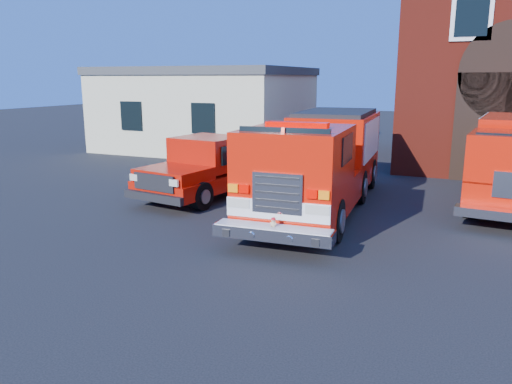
% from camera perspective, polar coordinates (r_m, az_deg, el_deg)
% --- Properties ---
extents(ground, '(100.00, 100.00, 0.00)m').
position_cam_1_polar(ground, '(12.60, 2.16, -4.65)').
color(ground, black).
rests_on(ground, ground).
extents(side_building, '(10.20, 8.20, 4.35)m').
position_cam_1_polar(side_building, '(27.67, -5.62, 9.52)').
color(side_building, beige).
rests_on(side_building, ground).
extents(fire_engine, '(3.02, 9.14, 2.78)m').
position_cam_1_polar(fire_engine, '(14.80, 7.43, 3.62)').
color(fire_engine, black).
rests_on(fire_engine, ground).
extents(pickup_truck, '(2.99, 6.21, 1.95)m').
position_cam_1_polar(pickup_truck, '(16.64, -4.79, 2.90)').
color(pickup_truck, black).
rests_on(pickup_truck, ground).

